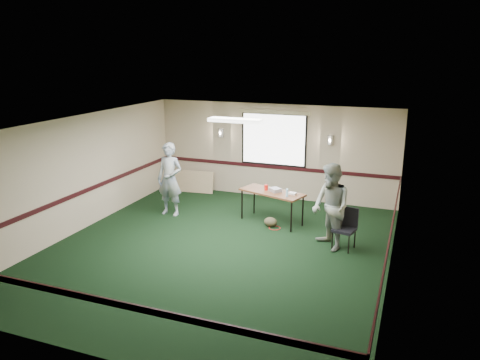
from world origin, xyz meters
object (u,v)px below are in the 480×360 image
(conference_chair, at_px, (346,225))
(person_left, at_px, (170,179))
(projector, at_px, (275,190))
(folding_table, at_px, (272,194))
(person_right, at_px, (331,207))

(conference_chair, xyz_separation_m, person_left, (-4.57, 0.56, 0.42))
(conference_chair, bearing_deg, projector, 166.02)
(folding_table, distance_m, conference_chair, 2.16)
(folding_table, height_order, conference_chair, conference_chair)
(folding_table, distance_m, projector, 0.13)
(conference_chair, relative_size, person_left, 0.47)
(folding_table, bearing_deg, projector, 26.84)
(projector, xyz_separation_m, conference_chair, (1.86, -0.93, -0.32))
(conference_chair, distance_m, person_left, 4.62)
(person_right, bearing_deg, conference_chair, 75.87)
(person_left, bearing_deg, folding_table, 9.36)
(folding_table, xyz_separation_m, projector, (0.08, 0.01, 0.10))
(projector, height_order, person_right, person_right)
(projector, distance_m, conference_chair, 2.10)
(folding_table, xyz_separation_m, person_right, (1.62, -1.07, 0.19))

